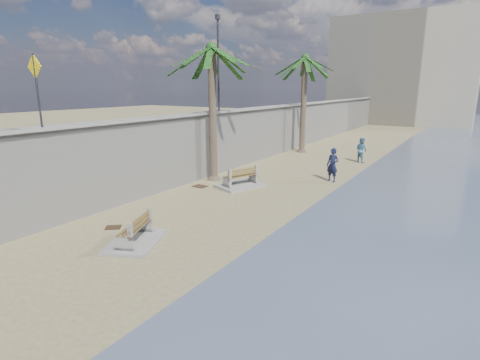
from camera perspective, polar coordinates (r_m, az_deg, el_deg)
The scene contains 14 objects.
ground_plane at distance 10.67m, azimuth -18.78°, elevation -14.45°, with size 140.00×140.00×0.00m, color #908158.
seawall at distance 28.85m, azimuth 6.00°, elevation 7.57°, with size 0.45×70.00×3.50m, color gray.
wall_cap at distance 28.71m, azimuth 6.10°, elevation 11.15°, with size 0.80×70.00×0.12m, color gray.
end_building at distance 58.51m, azimuth 23.81°, elevation 14.89°, with size 18.00×12.00×14.00m, color #B7AA93.
bench_near at distance 12.66m, azimuth -15.77°, elevation -7.64°, with size 2.23×2.56×0.90m.
bench_far at distance 18.95m, azimuth 0.07°, elevation 0.18°, with size 2.27×2.68×0.95m.
palm_mid at distance 20.07m, azimuth -4.34°, elevation 19.18°, with size 5.00×5.00×7.76m.
palm_back at distance 29.33m, azimuth 9.93°, elevation 17.68°, with size 5.00×5.00×7.93m.
pedestrian_sign at distance 14.46m, azimuth -28.63°, elevation 13.18°, with size 0.78×0.07×2.40m.
streetlight at distance 21.81m, azimuth -3.35°, elevation 18.45°, with size 0.28×0.28×5.12m.
person_a at distance 20.48m, azimuth 13.94°, elevation 2.59°, with size 0.75×0.51×2.08m, color #121734.
person_b at distance 26.40m, azimuth 18.01°, elevation 4.57°, with size 0.90×0.69×1.86m, color teal.
debris_c at distance 19.21m, azimuth -6.10°, elevation -0.95°, with size 0.68×0.55×0.03m, color #382616.
debris_d at distance 14.37m, azimuth -18.75°, elevation -6.85°, with size 0.54×0.43×0.03m, color #382616.
Camera 1 is at (7.54, -5.69, 4.95)m, focal length 28.00 mm.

